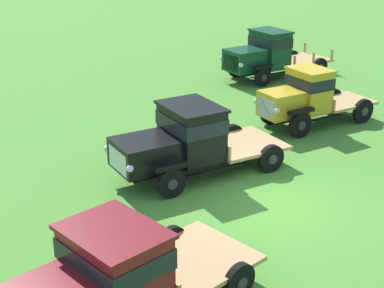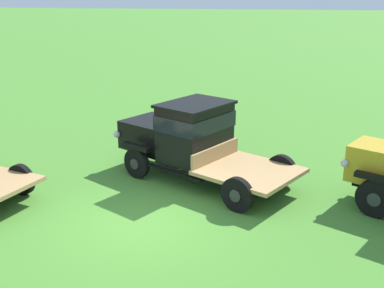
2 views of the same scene
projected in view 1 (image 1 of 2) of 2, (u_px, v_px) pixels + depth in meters
The scene contains 5 objects.
ground_plane at pixel (269, 206), 15.56m from camera, with size 240.00×240.00×0.00m, color #47842D.
vintage_truck_second_in_line at pixel (105, 281), 10.52m from camera, with size 5.81×3.38×2.06m.
vintage_truck_midrow_center at pixel (185, 140), 16.93m from camera, with size 5.58×4.27×2.15m.
vintage_truck_far_side at pixel (306, 97), 20.91m from camera, with size 4.84×3.58×2.13m.
vintage_truck_back_of_row at pixel (266, 54), 26.96m from camera, with size 5.71×4.05×2.24m.
Camera 1 is at (-12.97, -5.29, 7.27)m, focal length 55.00 mm.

